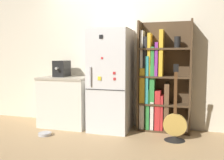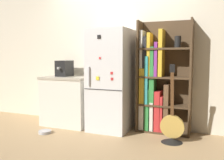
{
  "view_description": "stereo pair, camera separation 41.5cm",
  "coord_description": "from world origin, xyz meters",
  "px_view_note": "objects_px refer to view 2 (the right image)",
  "views": [
    {
      "loc": [
        1.18,
        -3.82,
        1.24
      ],
      "look_at": [
        0.02,
        0.15,
        0.84
      ],
      "focal_mm": 40.0,
      "sensor_mm": 36.0,
      "label": 1
    },
    {
      "loc": [
        1.57,
        -3.69,
        1.24
      ],
      "look_at": [
        0.02,
        0.15,
        0.84
      ],
      "focal_mm": 40.0,
      "sensor_mm": 36.0,
      "label": 2
    }
  ],
  "objects_px": {
    "refrigerator": "(111,80)",
    "guitar": "(172,131)",
    "espresso_machine": "(64,68)",
    "pet_bowl": "(45,132)",
    "bookshelf": "(158,84)"
  },
  "relations": [
    {
      "from": "espresso_machine",
      "to": "guitar",
      "type": "relative_size",
      "value": 0.32
    },
    {
      "from": "bookshelf",
      "to": "espresso_machine",
      "type": "height_order",
      "value": "bookshelf"
    },
    {
      "from": "refrigerator",
      "to": "pet_bowl",
      "type": "relative_size",
      "value": 8.18
    },
    {
      "from": "bookshelf",
      "to": "pet_bowl",
      "type": "height_order",
      "value": "bookshelf"
    },
    {
      "from": "espresso_machine",
      "to": "pet_bowl",
      "type": "height_order",
      "value": "espresso_machine"
    },
    {
      "from": "guitar",
      "to": "pet_bowl",
      "type": "bearing_deg",
      "value": -170.29
    },
    {
      "from": "bookshelf",
      "to": "refrigerator",
      "type": "bearing_deg",
      "value": -165.96
    },
    {
      "from": "refrigerator",
      "to": "guitar",
      "type": "relative_size",
      "value": 1.49
    },
    {
      "from": "bookshelf",
      "to": "guitar",
      "type": "relative_size",
      "value": 1.6
    },
    {
      "from": "bookshelf",
      "to": "espresso_machine",
      "type": "xyz_separation_m",
      "value": [
        -1.67,
        -0.16,
        0.23
      ]
    },
    {
      "from": "espresso_machine",
      "to": "bookshelf",
      "type": "bearing_deg",
      "value": 5.53
    },
    {
      "from": "refrigerator",
      "to": "guitar",
      "type": "height_order",
      "value": "refrigerator"
    },
    {
      "from": "refrigerator",
      "to": "espresso_machine",
      "type": "distance_m",
      "value": 0.93
    },
    {
      "from": "guitar",
      "to": "pet_bowl",
      "type": "xyz_separation_m",
      "value": [
        -1.95,
        -0.33,
        -0.14
      ]
    },
    {
      "from": "refrigerator",
      "to": "espresso_machine",
      "type": "relative_size",
      "value": 4.7
    }
  ]
}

